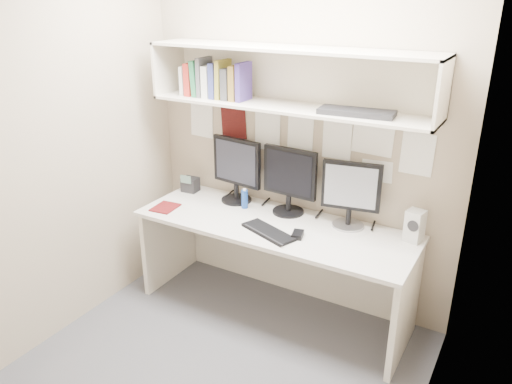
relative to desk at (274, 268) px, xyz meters
The scene contains 19 objects.
floor 0.75m from the desk, 90.00° to the right, with size 2.40×2.00×0.01m, color #48474C.
wall_back 1.00m from the desk, 90.00° to the left, with size 2.40×0.02×2.60m, color tan.
wall_front 1.90m from the desk, 90.00° to the right, with size 2.40×0.02×2.60m, color tan.
wall_left 1.65m from the desk, 151.57° to the right, with size 0.02×2.00×2.60m, color tan.
wall_right 1.65m from the desk, 28.43° to the right, with size 0.02×2.00×2.60m, color tan.
desk is the anchor object (origin of this frame).
overhead_hutch 1.37m from the desk, 90.00° to the left, with size 2.00×0.38×0.40m.
pinned_papers 0.95m from the desk, 90.00° to the left, with size 1.92×0.01×0.48m, color white, non-canonical shape.
monitor_left 0.81m from the desk, 153.93° to the left, with size 0.43×0.24×0.50m.
monitor_center 0.67m from the desk, 89.03° to the left, with size 0.42×0.23×0.49m.
monitor_right 0.81m from the desk, 25.04° to the left, with size 0.40×0.22×0.47m.
keyboard 0.41m from the desk, 76.10° to the right, with size 0.41×0.15×0.02m, color black.
mouse 0.46m from the desk, 25.60° to the right, with size 0.07×0.11×0.03m, color black.
speaker 1.05m from the desk, 13.43° to the left, with size 0.13×0.13×0.21m.
blue_bottle 0.56m from the desk, 158.90° to the left, with size 0.05×0.05×0.15m.
maroon_notebook 0.93m from the desk, 167.67° to the right, with size 0.16×0.20×0.01m, color #570F10.
desk_phone 1.00m from the desk, 167.70° to the left, with size 0.13×0.12×0.15m.
book_stack 1.42m from the desk, 165.93° to the left, with size 0.52×0.17×0.28m.
hutch_tray 1.30m from the desk, 13.80° to the left, with size 0.47×0.18×0.03m, color black.
Camera 1 is at (1.48, -2.18, 2.25)m, focal length 35.00 mm.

